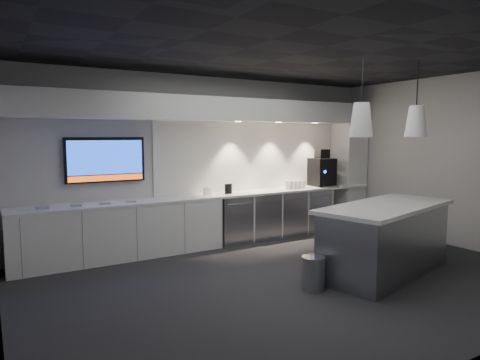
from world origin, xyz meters
TOP-DOWN VIEW (x-y plane):
  - floor at (0.00, 0.00)m, footprint 7.00×7.00m
  - ceiling at (0.00, 0.00)m, footprint 7.00×7.00m
  - wall_back at (0.00, 2.50)m, footprint 7.00×0.00m
  - wall_front at (0.00, -2.50)m, footprint 7.00×0.00m
  - wall_right at (3.50, 0.00)m, footprint 0.00×7.00m
  - back_counter at (0.00, 2.17)m, footprint 6.80×0.65m
  - left_base_cabinets at (-1.75, 2.17)m, footprint 3.30×0.63m
  - fridge_unit_a at (0.25, 2.17)m, footprint 0.60×0.61m
  - fridge_unit_b at (0.88, 2.17)m, footprint 0.60×0.61m
  - fridge_unit_c at (1.51, 2.17)m, footprint 0.60×0.61m
  - fridge_unit_d at (2.14, 2.17)m, footprint 0.60×0.61m
  - backsplash at (1.20, 2.48)m, footprint 4.60×0.03m
  - soffit at (0.00, 2.20)m, footprint 6.90×0.60m
  - column at (3.20, 2.20)m, footprint 0.55×0.55m
  - wall_tv at (-1.90, 2.45)m, footprint 1.25×0.07m
  - island at (1.26, -0.49)m, footprint 2.49×1.53m
  - bin at (-0.05, -0.47)m, footprint 0.37×0.37m
  - coffee_machine at (2.44, 2.20)m, footprint 0.47×0.63m
  - sign_black at (0.17, 2.13)m, footprint 0.14×0.02m
  - sign_white at (-0.25, 2.13)m, footprint 0.18×0.08m
  - cup_cluster at (1.68, 2.11)m, footprint 0.39×0.18m
  - tray_a at (-2.88, 2.16)m, footprint 0.17×0.17m
  - tray_b at (-2.41, 2.17)m, footprint 0.20×0.20m
  - tray_c at (-2.00, 2.14)m, footprint 0.18×0.18m
  - tray_d at (-1.60, 2.12)m, footprint 0.20×0.20m
  - pendant_left at (0.70, -0.49)m, footprint 0.31×0.31m
  - pendant_right at (1.81, -0.49)m, footprint 0.31×0.31m

SIDE VIEW (x-z plane):
  - floor at x=0.00m, z-range 0.00..0.00m
  - bin at x=-0.05m, z-range 0.00..0.42m
  - fridge_unit_a at x=0.25m, z-range 0.00..0.85m
  - fridge_unit_b at x=0.88m, z-range 0.00..0.85m
  - fridge_unit_c at x=1.51m, z-range 0.00..0.85m
  - fridge_unit_d at x=2.14m, z-range 0.00..0.85m
  - left_base_cabinets at x=-1.75m, z-range 0.00..0.86m
  - island at x=1.26m, z-range 0.00..0.99m
  - back_counter at x=0.00m, z-range 0.86..0.90m
  - tray_a at x=-2.88m, z-range 0.90..0.92m
  - tray_b at x=-2.41m, z-range 0.90..0.92m
  - tray_c at x=-2.00m, z-range 0.90..0.92m
  - tray_d at x=-1.60m, z-range 0.90..0.92m
  - sign_white at x=-0.25m, z-range 0.90..1.04m
  - cup_cluster at x=1.68m, z-range 0.90..1.06m
  - sign_black at x=0.17m, z-range 0.90..1.08m
  - coffee_machine at x=2.44m, z-range 0.83..1.59m
  - column at x=3.20m, z-range 0.00..2.60m
  - wall_back at x=0.00m, z-range -2.00..5.00m
  - wall_front at x=0.00m, z-range -2.00..5.00m
  - wall_right at x=3.50m, z-range -2.00..5.00m
  - backsplash at x=1.20m, z-range 0.90..2.20m
  - wall_tv at x=-1.90m, z-range 1.20..1.92m
  - pendant_left at x=0.70m, z-range 1.58..2.73m
  - pendant_right at x=1.81m, z-range 1.58..2.73m
  - soffit at x=0.00m, z-range 2.20..2.60m
  - ceiling at x=0.00m, z-range 3.00..3.00m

